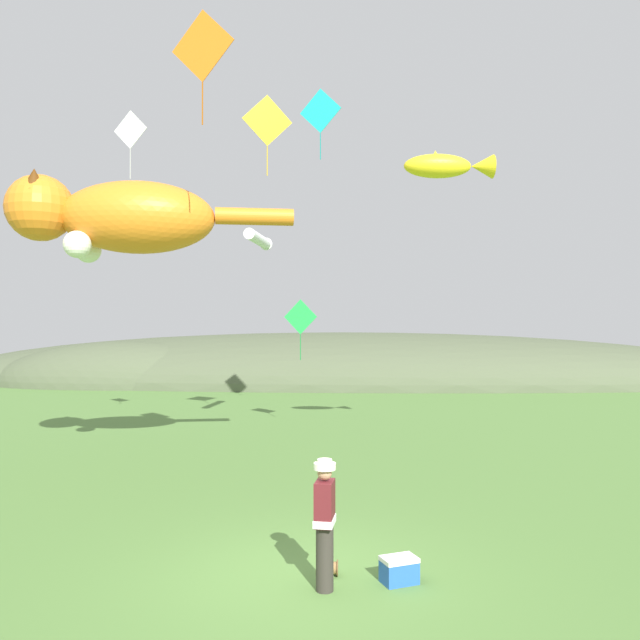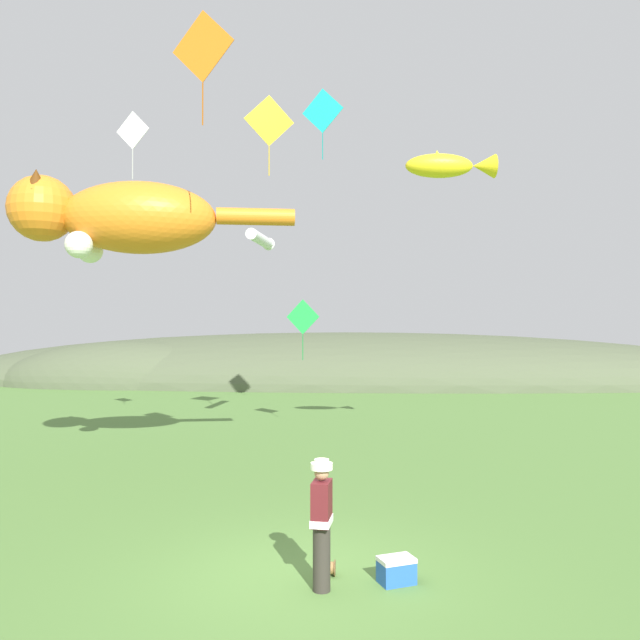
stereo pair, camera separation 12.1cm
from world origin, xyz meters
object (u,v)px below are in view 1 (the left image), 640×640
object	(u,v)px
kite_diamond_green	(300,317)
kite_tube_streamer	(258,239)
kite_spool	(333,568)
kite_diamond_orange	(203,46)
festival_attendant	(325,520)
kite_diamond_teal	(320,111)
kite_diamond_white	(130,130)
kite_fish_windsock	(447,166)
kite_giant_cat	(117,217)
kite_diamond_gold	(267,121)
picnic_cooler	(399,570)

from	to	relation	value
kite_diamond_green	kite_tube_streamer	bearing A→B (deg)	-136.44
kite_spool	kite_diamond_orange	distance (m)	10.51
festival_attendant	kite_diamond_orange	world-z (taller)	kite_diamond_orange
kite_tube_streamer	kite_diamond_teal	distance (m)	4.87
festival_attendant	kite_diamond_white	distance (m)	14.37
kite_spool	kite_fish_windsock	world-z (taller)	kite_fish_windsock
festival_attendant	kite_spool	xyz separation A→B (m)	(0.10, 0.51, -0.84)
kite_diamond_white	kite_giant_cat	bearing A→B (deg)	-75.20
kite_spool	kite_tube_streamer	size ratio (longest dim) A/B	0.09
kite_diamond_green	kite_diamond_gold	bearing A→B (deg)	-103.59
picnic_cooler	kite_fish_windsock	xyz separation A→B (m)	(1.99, 8.75, 7.91)
kite_giant_cat	kite_diamond_gold	size ratio (longest dim) A/B	2.83
festival_attendant	kite_diamond_orange	xyz separation A→B (m)	(-2.77, 4.36, 8.51)
kite_diamond_orange	kite_diamond_white	size ratio (longest dim) A/B	1.19
kite_diamond_white	picnic_cooler	bearing A→B (deg)	-52.23
kite_fish_windsock	kite_tube_streamer	xyz separation A→B (m)	(-5.78, 2.94, -1.59)
picnic_cooler	kite_diamond_orange	size ratio (longest dim) A/B	0.24
kite_diamond_green	kite_diamond_teal	world-z (taller)	kite_diamond_teal
picnic_cooler	kite_diamond_teal	bearing A→B (deg)	98.21
kite_diamond_orange	kite_diamond_gold	world-z (taller)	kite_diamond_gold
festival_attendant	kite_diamond_teal	bearing A→B (deg)	93.36
festival_attendant	kite_diamond_gold	xyz separation A→B (m)	(-2.22, 10.16, 8.86)
kite_giant_cat	kite_tube_streamer	distance (m)	6.02
kite_giant_cat	kite_diamond_green	world-z (taller)	kite_giant_cat
festival_attendant	kite_tube_streamer	distance (m)	13.51
kite_spool	kite_fish_windsock	distance (m)	12.05
picnic_cooler	kite_giant_cat	distance (m)	10.91
picnic_cooler	kite_diamond_teal	world-z (taller)	kite_diamond_teal
kite_diamond_orange	kite_diamond_white	distance (m)	6.41
kite_spool	kite_diamond_green	world-z (taller)	kite_diamond_green
kite_diamond_white	kite_spool	bearing A→B (deg)	-55.35
kite_fish_windsock	kite_diamond_teal	bearing A→B (deg)	137.49
kite_diamond_teal	kite_spool	bearing A→B (deg)	-86.03
kite_diamond_orange	kite_diamond_gold	size ratio (longest dim) A/B	0.99
festival_attendant	kite_fish_windsock	bearing A→B (deg)	71.63
picnic_cooler	kite_giant_cat	xyz separation A→B (m)	(-6.47, 6.30, 6.11)
kite_fish_windsock	kite_diamond_orange	distance (m)	7.57
kite_diamond_orange	kite_giant_cat	bearing A→B (deg)	139.96
kite_giant_cat	kite_fish_windsock	xyz separation A→B (m)	(8.46, 2.45, 1.80)
kite_fish_windsock	kite_diamond_gold	distance (m)	5.61
kite_diamond_orange	kite_diamond_white	bearing A→B (deg)	123.14
kite_spool	kite_diamond_white	size ratio (longest dim) A/B	0.11
picnic_cooler	kite_diamond_white	distance (m)	15.10
kite_spool	kite_diamond_teal	xyz separation A→B (m)	(-0.83, 11.99, 10.79)
kite_fish_windsock	kite_diamond_teal	world-z (taller)	kite_diamond_teal
kite_diamond_green	kite_diamond_teal	xyz separation A→B (m)	(0.74, -0.74, 6.97)
kite_spool	kite_giant_cat	xyz separation A→B (m)	(-5.55, 6.10, 6.18)
picnic_cooler	kite_giant_cat	bearing A→B (deg)	135.77
kite_diamond_orange	kite_diamond_gold	bearing A→B (deg)	84.56
kite_giant_cat	kite_diamond_green	xyz separation A→B (m)	(3.98, 6.62, -2.36)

